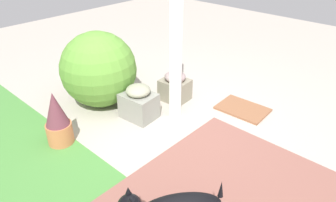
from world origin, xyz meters
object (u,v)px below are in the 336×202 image
stone_planter_nearest (175,87)px  terracotta_pot_spiky (57,120)px  porch_pillar (176,35)px  stone_planter_near (139,102)px  doormat (243,109)px  terracotta_pot_broad (118,61)px  round_shrub (99,69)px

stone_planter_nearest → terracotta_pot_spiky: 1.70m
porch_pillar → terracotta_pot_spiky: size_ratio=3.39×
stone_planter_near → doormat: (-0.91, -1.08, -0.20)m
stone_planter_near → terracotta_pot_broad: (1.24, -0.67, 0.02)m
stone_planter_near → terracotta_pot_broad: size_ratio=1.11×
round_shrub → stone_planter_near: bearing=-171.8°
stone_planter_nearest → terracotta_pot_spiky: terracotta_pot_spiky is taller
porch_pillar → stone_planter_nearest: bearing=-48.2°
round_shrub → doormat: bearing=-143.4°
round_shrub → doormat: 2.04m
stone_planter_near → doormat: stone_planter_near is taller
porch_pillar → terracotta_pot_spiky: (0.60, 1.32, -0.80)m
terracotta_pot_spiky → stone_planter_nearest: bearing=-100.1°
stone_planter_nearest → terracotta_pot_broad: 1.26m
doormat → porch_pillar: bearing=52.3°
porch_pillar → round_shrub: size_ratio=2.16×
stone_planter_near → stone_planter_nearest: bearing=-92.3°
round_shrub → terracotta_pot_broad: bearing=-53.9°
stone_planter_nearest → stone_planter_near: (0.03, 0.68, 0.02)m
porch_pillar → terracotta_pot_spiky: bearing=65.5°
stone_planter_near → doormat: bearing=-130.2°
doormat → round_shrub: bearing=36.6°
terracotta_pot_broad → doormat: size_ratio=0.64×
round_shrub → terracotta_pot_spiky: 1.00m
round_shrub → terracotta_pot_spiky: round_shrub is taller
stone_planter_near → terracotta_pot_spiky: terracotta_pot_spiky is taller
stone_planter_near → round_shrub: (0.67, 0.10, 0.30)m
stone_planter_near → round_shrub: bearing=8.2°
stone_planter_nearest → round_shrub: round_shrub is taller
doormat → stone_planter_nearest: bearing=24.6°
round_shrub → terracotta_pot_broad: 0.99m
stone_planter_near → round_shrub: 0.74m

